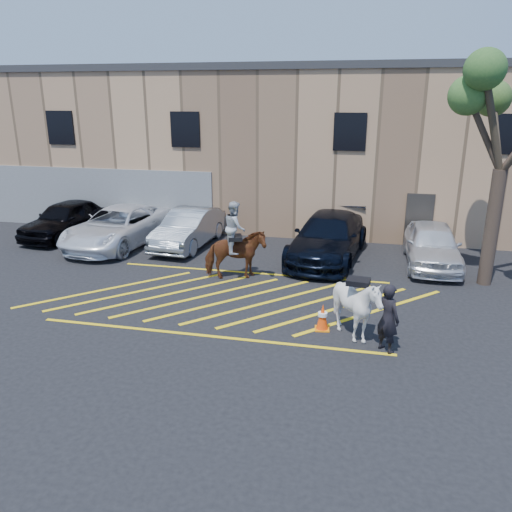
% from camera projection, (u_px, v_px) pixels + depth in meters
% --- Properties ---
extents(ground, '(90.00, 90.00, 0.00)m').
position_uv_depth(ground, '(236.00, 296.00, 15.61)').
color(ground, black).
rests_on(ground, ground).
extents(car_black_suv, '(2.45, 4.90, 1.60)m').
position_uv_depth(car_black_suv, '(66.00, 219.00, 22.03)').
color(car_black_suv, black).
rests_on(car_black_suv, ground).
extents(car_white_pickup, '(3.26, 5.98, 1.59)m').
position_uv_depth(car_white_pickup, '(119.00, 227.00, 20.74)').
color(car_white_pickup, white).
rests_on(car_white_pickup, ground).
extents(car_silver_sedan, '(2.00, 4.75, 1.52)m').
position_uv_depth(car_silver_sedan, '(189.00, 228.00, 20.64)').
color(car_silver_sedan, '#91989E').
rests_on(car_silver_sedan, ground).
extents(car_blue_suv, '(3.11, 6.06, 1.68)m').
position_uv_depth(car_blue_suv, '(328.00, 237.00, 19.04)').
color(car_blue_suv, black).
rests_on(car_blue_suv, ground).
extents(car_white_suv, '(1.88, 4.62, 1.57)m').
position_uv_depth(car_white_suv, '(432.00, 245.00, 18.26)').
color(car_white_suv, silver).
rests_on(car_white_suv, ground).
extents(handler, '(0.75, 0.74, 1.74)m').
position_uv_depth(handler, '(388.00, 318.00, 12.01)').
color(handler, black).
rests_on(handler, ground).
extents(warehouse, '(32.42, 10.20, 7.30)m').
position_uv_depth(warehouse, '(293.00, 143.00, 25.65)').
color(warehouse, tan).
rests_on(warehouse, ground).
extents(hatching_zone, '(12.60, 5.12, 0.01)m').
position_uv_depth(hatching_zone, '(233.00, 300.00, 15.33)').
color(hatching_zone, yellow).
rests_on(hatching_zone, ground).
extents(mounted_bay, '(2.22, 1.53, 2.69)m').
position_uv_depth(mounted_bay, '(235.00, 248.00, 16.79)').
color(mounted_bay, brown).
rests_on(mounted_bay, ground).
extents(saddled_white, '(1.62, 1.77, 1.77)m').
position_uv_depth(saddled_white, '(357.00, 307.00, 12.59)').
color(saddled_white, silver).
rests_on(saddled_white, ground).
extents(traffic_cone, '(0.42, 0.42, 0.73)m').
position_uv_depth(traffic_cone, '(323.00, 317.00, 13.28)').
color(traffic_cone, orange).
rests_on(traffic_cone, ground).
extents(tree, '(3.99, 4.37, 7.31)m').
position_uv_depth(tree, '(510.00, 106.00, 14.92)').
color(tree, '#423328').
rests_on(tree, ground).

